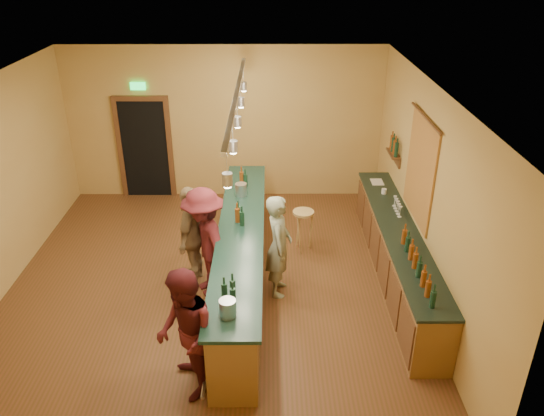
{
  "coord_description": "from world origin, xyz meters",
  "views": [
    {
      "loc": [
        0.92,
        -7.08,
        4.96
      ],
      "look_at": [
        0.96,
        0.2,
        1.31
      ],
      "focal_mm": 35.0,
      "sensor_mm": 36.0,
      "label": 1
    }
  ],
  "objects_px": {
    "customer_a": "(185,335)",
    "bar_stool": "(303,219)",
    "tasting_bar": "(241,254)",
    "bartender": "(279,246)",
    "customer_c": "(205,242)",
    "customer_b": "(192,235)",
    "back_counter": "(397,254)"
  },
  "relations": [
    {
      "from": "customer_a",
      "to": "bar_stool",
      "type": "relative_size",
      "value": 2.22
    },
    {
      "from": "tasting_bar",
      "to": "bartender",
      "type": "relative_size",
      "value": 3.07
    },
    {
      "from": "customer_c",
      "to": "customer_b",
      "type": "bearing_deg",
      "value": -168.27
    },
    {
      "from": "back_counter",
      "to": "customer_a",
      "type": "distance_m",
      "value": 3.88
    },
    {
      "from": "customer_a",
      "to": "customer_b",
      "type": "distance_m",
      "value": 2.42
    },
    {
      "from": "back_counter",
      "to": "customer_a",
      "type": "xyz_separation_m",
      "value": [
        -3.04,
        -2.38,
        0.37
      ]
    },
    {
      "from": "back_counter",
      "to": "bar_stool",
      "type": "bearing_deg",
      "value": 146.58
    },
    {
      "from": "customer_c",
      "to": "bar_stool",
      "type": "xyz_separation_m",
      "value": [
        1.58,
        1.25,
        -0.26
      ]
    },
    {
      "from": "tasting_bar",
      "to": "customer_a",
      "type": "relative_size",
      "value": 2.99
    },
    {
      "from": "customer_a",
      "to": "back_counter",
      "type": "bearing_deg",
      "value": 109.44
    },
    {
      "from": "customer_a",
      "to": "bartender",
      "type": "bearing_deg",
      "value": 132.7
    },
    {
      "from": "customer_a",
      "to": "bar_stool",
      "type": "bearing_deg",
      "value": 136.02
    },
    {
      "from": "back_counter",
      "to": "customer_b",
      "type": "height_order",
      "value": "customer_b"
    },
    {
      "from": "back_counter",
      "to": "customer_a",
      "type": "height_order",
      "value": "customer_a"
    },
    {
      "from": "bartender",
      "to": "customer_a",
      "type": "bearing_deg",
      "value": 154.25
    },
    {
      "from": "back_counter",
      "to": "customer_c",
      "type": "distance_m",
      "value": 3.08
    },
    {
      "from": "customer_c",
      "to": "tasting_bar",
      "type": "bearing_deg",
      "value": 77.21
    },
    {
      "from": "tasting_bar",
      "to": "bar_stool",
      "type": "height_order",
      "value": "tasting_bar"
    },
    {
      "from": "back_counter",
      "to": "bar_stool",
      "type": "distance_m",
      "value": 1.75
    },
    {
      "from": "customer_a",
      "to": "tasting_bar",
      "type": "bearing_deg",
      "value": 147.36
    },
    {
      "from": "customer_a",
      "to": "bar_stool",
      "type": "height_order",
      "value": "customer_a"
    },
    {
      "from": "tasting_bar",
      "to": "bar_stool",
      "type": "bearing_deg",
      "value": 47.83
    },
    {
      "from": "tasting_bar",
      "to": "bar_stool",
      "type": "relative_size",
      "value": 6.63
    },
    {
      "from": "customer_a",
      "to": "customer_c",
      "type": "distance_m",
      "value": 2.08
    },
    {
      "from": "customer_a",
      "to": "customer_b",
      "type": "xyz_separation_m",
      "value": [
        -0.23,
        2.4,
        -0.02
      ]
    },
    {
      "from": "customer_b",
      "to": "customer_c",
      "type": "bearing_deg",
      "value": 47.93
    },
    {
      "from": "bartender",
      "to": "customer_b",
      "type": "height_order",
      "value": "customer_b"
    },
    {
      "from": "tasting_bar",
      "to": "bartender",
      "type": "height_order",
      "value": "bartender"
    },
    {
      "from": "tasting_bar",
      "to": "customer_a",
      "type": "bearing_deg",
      "value": -104.01
    },
    {
      "from": "customer_b",
      "to": "back_counter",
      "type": "bearing_deg",
      "value": 101.32
    },
    {
      "from": "back_counter",
      "to": "bartender",
      "type": "height_order",
      "value": "bartender"
    },
    {
      "from": "tasting_bar",
      "to": "bartender",
      "type": "distance_m",
      "value": 0.64
    }
  ]
}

